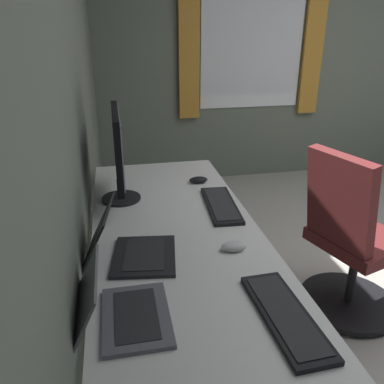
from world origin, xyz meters
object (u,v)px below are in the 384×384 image
Objects in this scene: mouse_main at (198,180)px; mouse_spare at (234,246)px; office_chair at (350,244)px; laptop_left at (126,247)px; keyboard_spare at (285,315)px; drawer_pedestal at (180,334)px; monitor_primary at (118,150)px; keyboard_main at (221,205)px; laptop_leftmost at (116,309)px.

mouse_main is 0.74m from mouse_spare.
mouse_main is 0.91m from office_chair.
laptop_left reaches higher than keyboard_spare.
office_chair is (0.36, -0.78, -0.29)m from mouse_spare.
mouse_main and mouse_spare have the same top height.
monitor_primary reaches higher than drawer_pedestal.
office_chair is (0.77, -0.74, -0.28)m from keyboard_spare.
drawer_pedestal is 1.84× the size of laptop_left.
keyboard_main is 1.01× the size of keyboard_spare.
laptop_leftmost is 2.89× the size of mouse_main.
keyboard_spare is (-0.40, -0.27, 0.39)m from drawer_pedestal.
laptop_leftmost is 0.31× the size of office_chair.
mouse_spare is at bearing -55.29° from laptop_leftmost.
mouse_main is 0.11× the size of office_chair.
office_chair is (0.37, -1.01, 0.11)m from drawer_pedestal.
mouse_spare is at bearing 114.60° from office_chair.
drawer_pedestal is 2.31× the size of laptop_leftmost.
laptop_left is (-0.57, 0.00, -0.21)m from monitor_primary.
drawer_pedestal is 1.62× the size of keyboard_main.
keyboard_spare is 4.08× the size of mouse_main.
keyboard_spare is (-1.01, -0.46, -0.25)m from monitor_primary.
monitor_primary is at bearing -0.12° from laptop_left.
mouse_spare is (0.01, -0.23, 0.40)m from drawer_pedestal.
laptop_left is at bearing 86.81° from mouse_spare.
office_chair is (0.69, -1.26, -0.32)m from laptop_leftmost.
keyboard_main is at bearing -1.19° from keyboard_spare.
keyboard_main is at bearing 86.50° from office_chair.
monitor_primary is (0.61, 0.20, 0.65)m from drawer_pedestal.
laptop_left is at bearing -7.59° from laptop_leftmost.
keyboard_spare is 4.08× the size of mouse_spare.
monitor_primary is 4.87× the size of mouse_spare.
mouse_main is at bearing -31.53° from laptop_left.
office_chair is at bearing -74.50° from laptop_left.
drawer_pedestal is 1.64× the size of keyboard_spare.
keyboard_spare is (-0.09, -0.51, -0.04)m from laptop_leftmost.
laptop_leftmost is 2.89× the size of mouse_spare.
laptop_leftmost is at bearing 144.11° from keyboard_main.
keyboard_spare is at bearing 136.14° from office_chair.
laptop_left reaches higher than mouse_spare.
laptop_leftmost reaches higher than mouse_spare.
keyboard_main is at bearing -172.85° from mouse_main.
mouse_spare is at bearing 171.98° from keyboard_main.
office_chair is at bearing -43.86° from keyboard_spare.
mouse_main is (0.75, -0.24, 0.40)m from drawer_pedestal.
laptop_left is 0.84m from mouse_main.
keyboard_main is (0.42, -0.28, 0.39)m from drawer_pedestal.
laptop_leftmost is 1.47m from office_chair.
keyboard_spare is (-0.82, 0.02, 0.00)m from keyboard_main.
office_chair is (-0.38, -0.77, -0.29)m from mouse_main.
laptop_leftmost is at bearing 172.41° from laptop_left.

